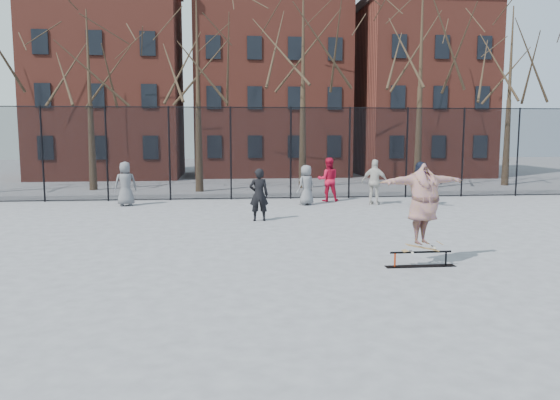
{
  "coord_description": "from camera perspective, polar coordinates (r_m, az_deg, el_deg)",
  "views": [
    {
      "loc": [
        -1.72,
        -10.59,
        2.92
      ],
      "look_at": [
        -0.47,
        1.5,
        1.4
      ],
      "focal_mm": 35.0,
      "sensor_mm": 36.0,
      "label": 1
    }
  ],
  "objects": [
    {
      "name": "fence",
      "position": [
        23.67,
        -1.8,
        5.04
      ],
      "size": [
        34.03,
        0.07,
        4.0
      ],
      "color": "black",
      "rests_on": "ground"
    },
    {
      "name": "rowhouses",
      "position": [
        36.81,
        -2.15,
        12.03
      ],
      "size": [
        29.0,
        7.0,
        13.0
      ],
      "color": "maroon",
      "rests_on": "ground"
    },
    {
      "name": "skateboard",
      "position": [
        12.3,
        14.64,
        -4.98
      ],
      "size": [
        0.78,
        0.19,
        0.09
      ],
      "primitive_type": null,
      "color": "olive",
      "rests_on": "skate_rail"
    },
    {
      "name": "bystander_navy",
      "position": [
        22.23,
        14.49,
        1.66
      ],
      "size": [
        1.45,
        1.59,
        1.77
      ],
      "primitive_type": "imported",
      "rotation": [
        0.0,
        0.0,
        2.27
      ],
      "color": "black",
      "rests_on": "ground"
    },
    {
      "name": "skater",
      "position": [
        12.15,
        14.77,
        -0.71
      ],
      "size": [
        2.23,
        1.22,
        1.75
      ],
      "primitive_type": "imported",
      "rotation": [
        0.0,
        0.0,
        0.31
      ],
      "color": "#6B3C96",
      "rests_on": "skateboard"
    },
    {
      "name": "bystander_extra",
      "position": [
        21.83,
        2.76,
        1.57
      ],
      "size": [
        0.94,
        0.86,
        1.61
      ],
      "primitive_type": "imported",
      "rotation": [
        0.0,
        0.0,
        3.72
      ],
      "color": "slate",
      "rests_on": "ground"
    },
    {
      "name": "ground",
      "position": [
        11.12,
        3.22,
        -8.09
      ],
      "size": [
        100.0,
        100.0,
        0.0
      ],
      "primitive_type": "plane",
      "color": "slate"
    },
    {
      "name": "bystander_red",
      "position": [
        23.1,
        5.06,
        2.15
      ],
      "size": [
        0.93,
        0.75,
        1.84
      ],
      "primitive_type": "imported",
      "rotation": [
        0.0,
        0.0,
        3.09
      ],
      "color": "red",
      "rests_on": "ground"
    },
    {
      "name": "bystander_grey",
      "position": [
        22.42,
        -15.84,
        1.65
      ],
      "size": [
        0.98,
        0.78,
        1.76
      ],
      "primitive_type": "imported",
      "rotation": [
        0.0,
        0.0,
        3.42
      ],
      "color": "#5A5B5F",
      "rests_on": "ground"
    },
    {
      "name": "bystander_white",
      "position": [
        22.25,
        9.89,
        1.86
      ],
      "size": [
        1.15,
        0.94,
        1.83
      ],
      "primitive_type": "imported",
      "rotation": [
        0.0,
        0.0,
        2.6
      ],
      "color": "beige",
      "rests_on": "ground"
    },
    {
      "name": "tree_row",
      "position": [
        28.13,
        -2.98,
        16.2
      ],
      "size": [
        33.66,
        7.46,
        10.67
      ],
      "color": "black",
      "rests_on": "ground"
    },
    {
      "name": "bystander_black",
      "position": [
        17.92,
        -2.22,
        0.55
      ],
      "size": [
        0.64,
        0.43,
        1.73
      ],
      "primitive_type": "imported",
      "rotation": [
        0.0,
        0.0,
        3.16
      ],
      "color": "black",
      "rests_on": "ground"
    },
    {
      "name": "skate_rail",
      "position": [
        12.35,
        14.47,
        -6.14
      ],
      "size": [
        1.55,
        0.24,
        0.34
      ],
      "color": "black",
      "rests_on": "ground"
    }
  ]
}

